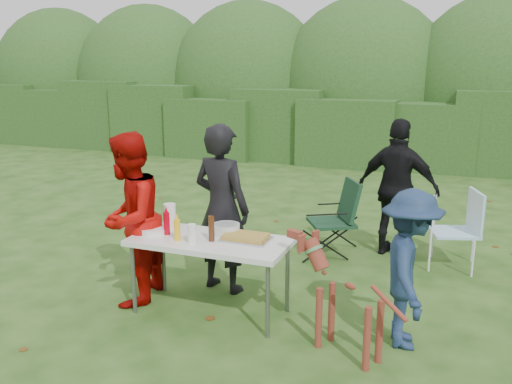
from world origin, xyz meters
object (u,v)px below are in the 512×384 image
(person_black_puffy, at_px, (398,188))
(camping_chair, at_px, (332,218))
(person_cook, at_px, (222,209))
(ketchup_bottle, at_px, (167,223))
(folding_table, at_px, (210,244))
(mustard_bottle, at_px, (177,230))
(person_red_jacket, at_px, (129,219))
(beer_bottle, at_px, (211,229))
(child, at_px, (409,269))
(paper_towel_roll, at_px, (170,217))
(lawn_chair, at_px, (453,229))
(dog, at_px, (349,303))

(person_black_puffy, relative_size, camping_chair, 1.78)
(person_cook, distance_m, ketchup_bottle, 0.66)
(folding_table, xyz_separation_m, mustard_bottle, (-0.27, -0.14, 0.15))
(person_cook, xyz_separation_m, ketchup_bottle, (-0.32, -0.57, -0.03))
(mustard_bottle, bearing_deg, person_red_jacket, 170.12)
(person_cook, bearing_deg, beer_bottle, 117.49)
(folding_table, height_order, camping_chair, camping_chair)
(folding_table, xyz_separation_m, camping_chair, (0.71, 1.97, -0.21))
(person_cook, distance_m, camping_chair, 1.70)
(child, bearing_deg, camping_chair, 19.01)
(ketchup_bottle, bearing_deg, person_black_puffy, 50.39)
(beer_bottle, relative_size, paper_towel_roll, 0.92)
(lawn_chair, bearing_deg, folding_table, 26.07)
(dog, bearing_deg, person_black_puffy, -65.68)
(mustard_bottle, distance_m, paper_towel_roll, 0.37)
(person_black_puffy, bearing_deg, mustard_bottle, 64.57)
(dog, distance_m, ketchup_bottle, 1.90)
(person_black_puffy, height_order, ketchup_bottle, person_black_puffy)
(person_red_jacket, bearing_deg, paper_towel_roll, 106.47)
(lawn_chair, distance_m, paper_towel_roll, 3.30)
(camping_chair, bearing_deg, dog, 76.20)
(folding_table, distance_m, mustard_bottle, 0.34)
(lawn_chair, xyz_separation_m, ketchup_bottle, (-2.58, -2.11, 0.39))
(camping_chair, xyz_separation_m, mustard_bottle, (-0.98, -2.11, 0.36))
(child, distance_m, mustard_bottle, 2.10)
(person_cook, relative_size, camping_chair, 1.85)
(person_cook, xyz_separation_m, person_red_jacket, (-0.73, -0.59, -0.03))
(dog, bearing_deg, mustard_bottle, 19.87)
(person_cook, distance_m, person_black_puffy, 2.34)
(person_black_puffy, relative_size, dog, 1.75)
(person_red_jacket, distance_m, child, 2.68)
(paper_towel_roll, bearing_deg, ketchup_bottle, -70.74)
(camping_chair, distance_m, ketchup_bottle, 2.33)
(beer_bottle, bearing_deg, paper_towel_roll, 161.52)
(mustard_bottle, bearing_deg, lawn_chair, 43.01)
(camping_chair, bearing_deg, lawn_chair, 154.47)
(mustard_bottle, xyz_separation_m, paper_towel_roll, (-0.24, 0.28, 0.03))
(person_red_jacket, relative_size, dog, 1.76)
(child, bearing_deg, paper_towel_roll, 76.86)
(person_cook, relative_size, lawn_chair, 1.90)
(person_cook, height_order, paper_towel_roll, person_cook)
(person_black_puffy, bearing_deg, folding_table, 67.41)
(camping_chair, bearing_deg, person_cook, 29.05)
(person_black_puffy, xyz_separation_m, paper_towel_roll, (-1.95, -2.14, 0.02))
(person_red_jacket, height_order, camping_chair, person_red_jacket)
(ketchup_bottle, xyz_separation_m, paper_towel_roll, (-0.06, 0.16, 0.02))
(person_black_puffy, height_order, lawn_chair, person_black_puffy)
(paper_towel_roll, bearing_deg, camping_chair, 56.53)
(person_black_puffy, bearing_deg, person_cook, 57.51)
(person_cook, distance_m, child, 2.02)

